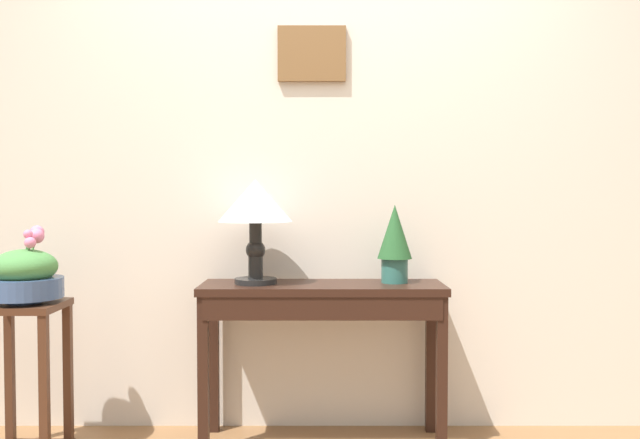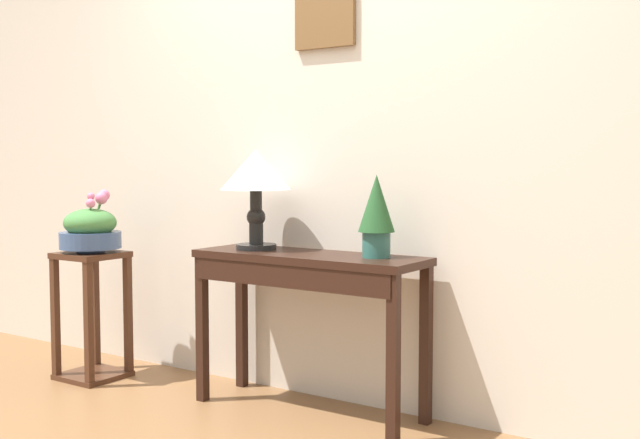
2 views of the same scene
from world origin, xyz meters
TOP-DOWN VIEW (x-y plane):
  - back_wall_with_art at (-0.00, 1.38)m, footprint 9.00×0.13m
  - console_table at (0.03, 1.09)m, footprint 1.09×0.36m
  - table_lamp at (-0.27, 1.11)m, footprint 0.33×0.33m
  - potted_plant_on_console at (0.36, 1.14)m, footprint 0.16×0.16m
  - pedestal_stand_left at (-1.23, 0.93)m, footprint 0.31×0.31m
  - planter_bowl_wide at (-1.23, 0.93)m, footprint 0.32×0.32m

SIDE VIEW (x-z plane):
  - pedestal_stand_left at x=-1.23m, z-range 0.00..0.67m
  - console_table at x=0.03m, z-range 0.25..0.97m
  - planter_bowl_wide at x=-1.23m, z-range 0.62..0.95m
  - potted_plant_on_console at x=0.36m, z-range 0.75..1.10m
  - table_lamp at x=-0.27m, z-range 0.84..1.31m
  - back_wall_with_art at x=0.00m, z-range 0.00..2.80m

